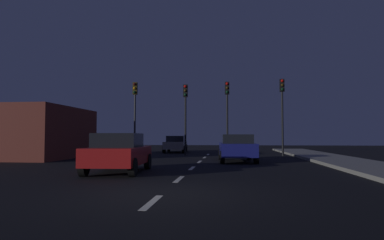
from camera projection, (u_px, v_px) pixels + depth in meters
The scene contains 16 objects.
ground_plane at pixel (193, 167), 15.06m from camera, with size 80.00×80.00×0.00m, color black.
sidewalk_curb_right at pixel (370, 167), 14.26m from camera, with size 3.00×40.00×0.15m, color gray.
lane_stripe_nearest at pixel (152, 202), 6.92m from camera, with size 0.16×1.60×0.01m, color silver.
lane_stripe_second at pixel (179, 179), 10.70m from camera, with size 0.16×1.60×0.01m, color silver.
lane_stripe_third at pixel (192, 168), 14.47m from camera, with size 0.16×1.60×0.01m, color silver.
lane_stripe_fourth at pixel (200, 162), 18.24m from camera, with size 0.16×1.60×0.01m, color silver.
lane_stripe_fifth at pixel (205, 157), 22.02m from camera, with size 0.16×1.60×0.01m, color silver.
lane_stripe_sixth at pixel (208, 154), 25.79m from camera, with size 0.16×1.60×0.01m, color silver.
traffic_signal_far_left at pixel (135, 104), 24.91m from camera, with size 0.32×0.38×5.38m.
traffic_signal_center_left at pixel (185, 106), 24.50m from camera, with size 0.32×0.38×5.15m.
traffic_signal_center_right at pixel (227, 104), 24.18m from camera, with size 0.32×0.38×5.30m.
traffic_signal_far_right at pixel (282, 102), 23.77m from camera, with size 0.32×0.38×5.43m.
car_stopped_ahead at pixel (237, 148), 18.45m from camera, with size 2.11×4.26×1.47m.
car_adjacent_lane at pixel (119, 152), 12.76m from camera, with size 2.10×4.00×1.48m.
car_oncoming_far at pixel (176, 144), 29.44m from camera, with size 2.05×4.58×1.43m.
storefront_left at pixel (31, 133), 21.43m from camera, with size 5.79×6.97×3.20m, color maroon.
Camera 1 is at (1.58, -8.07, 1.34)m, focal length 31.60 mm.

